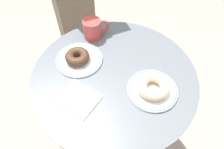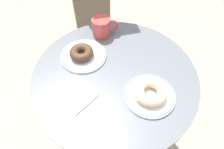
{
  "view_description": "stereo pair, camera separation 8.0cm",
  "coord_description": "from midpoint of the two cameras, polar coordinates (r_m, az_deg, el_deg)",
  "views": [
    {
      "loc": [
        0.17,
        -0.48,
        1.39
      ],
      "look_at": [
        -0.0,
        -0.02,
        0.75
      ],
      "focal_mm": 31.13,
      "sensor_mm": 36.0,
      "label": 1
    },
    {
      "loc": [
        0.24,
        -0.44,
        1.39
      ],
      "look_at": [
        -0.0,
        -0.02,
        0.75
      ],
      "focal_mm": 31.13,
      "sensor_mm": 36.0,
      "label": 2
    }
  ],
  "objects": [
    {
      "name": "ground_plane",
      "position": [
        1.49,
        2.1,
        -17.75
      ],
      "size": [
        7.0,
        7.0,
        0.02
      ],
      "primitive_type": "cube",
      "color": "gray"
    },
    {
      "name": "cafe_table",
      "position": [
        1.04,
        2.89,
        -8.63
      ],
      "size": [
        0.71,
        0.71,
        0.73
      ],
      "color": "#565B60",
      "rests_on": "ground"
    },
    {
      "name": "plate_left",
      "position": [
        0.89,
        -5.77,
        5.37
      ],
      "size": [
        0.2,
        0.2,
        0.01
      ],
      "color": "white",
      "rests_on": "cafe_table"
    },
    {
      "name": "plate_right",
      "position": [
        0.78,
        13.92,
        -6.2
      ],
      "size": [
        0.2,
        0.2,
        0.01
      ],
      "color": "white",
      "rests_on": "cafe_table"
    },
    {
      "name": "donut_chocolate",
      "position": [
        0.86,
        -6.34,
        6.23
      ],
      "size": [
        0.13,
        0.13,
        0.04
      ],
      "primitive_type": "torus",
      "rotation": [
        0.0,
        0.0,
        1.37
      ],
      "color": "#422819",
      "rests_on": "plate_left"
    },
    {
      "name": "donut_glazed",
      "position": [
        0.76,
        14.28,
        -5.22
      ],
      "size": [
        0.15,
        0.15,
        0.04
      ],
      "primitive_type": "torus",
      "rotation": [
        0.0,
        0.0,
        3.31
      ],
      "color": "#E0B789",
      "rests_on": "plate_right"
    },
    {
      "name": "paper_napkin",
      "position": [
        0.77,
        -7.91,
        -5.84
      ],
      "size": [
        0.17,
        0.15,
        0.01
      ],
      "primitive_type": "cube",
      "rotation": [
        0.0,
        0.0,
        -0.23
      ],
      "color": "white",
      "rests_on": "cafe_table"
    },
    {
      "name": "coffee_mug",
      "position": [
        0.96,
        -0.53,
        13.59
      ],
      "size": [
        0.12,
        0.1,
        0.09
      ],
      "color": "#B73D38",
      "rests_on": "cafe_table"
    }
  ]
}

